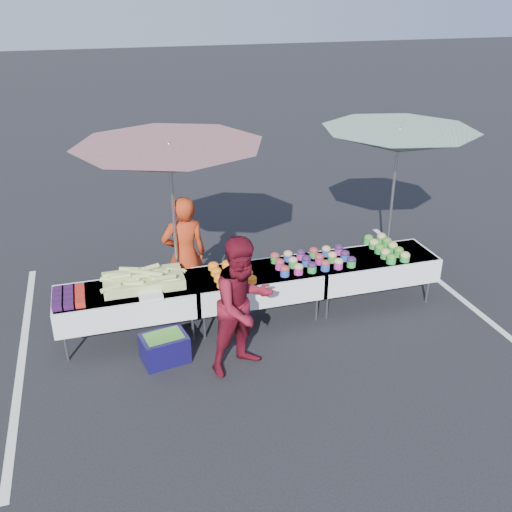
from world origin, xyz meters
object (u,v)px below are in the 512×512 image
object	(u,v)px
umbrella_right	(398,142)
storage_bin	(165,347)
table_center	(256,283)
vendor	(185,255)
table_right	(371,266)
table_left	(126,301)
umbrella_left	(170,160)
customer	(243,305)

from	to	relation	value
umbrella_right	storage_bin	size ratio (longest dim) A/B	4.38
table_center	vendor	xyz separation A→B (m)	(-0.90, 0.55, 0.30)
table_right	table_left	bearing A→B (deg)	180.00
table_left	vendor	bearing A→B (deg)	31.54
vendor	umbrella_left	world-z (taller)	umbrella_left
table_right	umbrella_right	bearing A→B (deg)	48.81
vendor	umbrella_left	distance (m)	1.46
table_center	table_right	size ratio (longest dim) A/B	1.00
table_left	table_center	distance (m)	1.80
umbrella_right	table_left	bearing A→B (deg)	-169.46
customer	storage_bin	distance (m)	1.24
table_left	table_center	world-z (taller)	same
table_right	umbrella_left	size ratio (longest dim) A/B	0.72
table_center	table_right	bearing A→B (deg)	0.00
vendor	storage_bin	bearing A→B (deg)	64.90
table_right	umbrella_left	xyz separation A→B (m)	(-2.84, 0.42, 1.75)
table_left	table_center	xyz separation A→B (m)	(1.80, 0.00, 0.00)
table_center	customer	bearing A→B (deg)	-114.24
umbrella_left	storage_bin	distance (m)	2.42
table_left	storage_bin	bearing A→B (deg)	-59.28
table_center	umbrella_left	distance (m)	2.08
table_left	table_center	bearing A→B (deg)	0.00
table_right	storage_bin	distance (m)	3.30
table_center	umbrella_left	size ratio (longest dim) A/B	0.72
umbrella_left	storage_bin	bearing A→B (deg)	-109.32
table_center	vendor	size ratio (longest dim) A/B	1.05
umbrella_left	umbrella_right	size ratio (longest dim) A/B	0.92
table_left	umbrella_right	bearing A→B (deg)	10.54
table_left	table_right	size ratio (longest dim) A/B	1.00
storage_bin	umbrella_left	bearing A→B (deg)	60.31
table_left	storage_bin	size ratio (longest dim) A/B	2.92
customer	table_left	bearing A→B (deg)	120.27
table_left	vendor	world-z (taller)	vendor
umbrella_left	storage_bin	world-z (taller)	umbrella_left
table_right	vendor	xyz separation A→B (m)	(-2.70, 0.55, 0.30)
table_right	customer	bearing A→B (deg)	-155.22
customer	umbrella_left	distance (m)	2.14
umbrella_left	table_right	bearing A→B (deg)	-8.36
table_left	umbrella_left	size ratio (longest dim) A/B	0.72
vendor	umbrella_left	bearing A→B (deg)	42.23
table_center	vendor	world-z (taller)	vendor
table_center	vendor	bearing A→B (deg)	148.68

